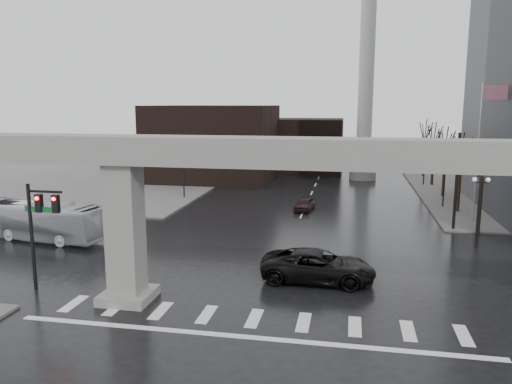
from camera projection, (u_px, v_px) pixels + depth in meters
ground at (258, 310)px, 25.16m from camera, size 160.00×160.00×0.00m
sidewalk_nw at (113, 183)px, 64.77m from camera, size 28.00×36.00×0.15m
elevated_guideway at (284, 176)px, 23.72m from camera, size 48.00×2.60×8.70m
building_far_left at (214, 143)px, 67.49m from camera, size 16.00×14.00×10.00m
building_far_mid at (308, 146)px, 75.11m from camera, size 10.00×10.00×8.00m
smokestack at (366, 80)px, 66.19m from camera, size 3.60×3.60×30.00m
signal_mast_arm at (409, 159)px, 40.65m from camera, size 12.12×0.43×8.00m
signal_left_pole at (39, 219)px, 27.20m from camera, size 2.30×0.30×6.00m
flagpole_assembly at (483, 136)px, 42.28m from camera, size 2.06×0.12×12.00m
lamp_right_0 at (480, 200)px, 35.59m from camera, size 1.22×0.32×5.11m
lamp_right_1 at (445, 173)px, 49.13m from camera, size 1.22×0.32×5.11m
lamp_right_2 at (425, 158)px, 62.66m from camera, size 1.22×0.32×5.11m
lamp_left_0 at (127, 188)px, 40.59m from camera, size 1.22×0.32×5.11m
lamp_left_1 at (183, 167)px, 54.13m from camera, size 1.22×0.32×5.11m
lamp_left_2 at (217, 154)px, 67.66m from camera, size 1.22×0.32×5.11m
tree_right_0 at (480, 200)px, 39.40m from camera, size 1.09×1.58×7.50m
tree_right_1 at (460, 183)px, 47.13m from camera, size 1.09×1.61×7.67m
tree_right_2 at (445, 171)px, 54.85m from camera, size 1.10×1.63×7.85m
tree_right_3 at (433, 162)px, 62.58m from camera, size 1.11×1.66×8.02m
tree_right_4 at (424, 155)px, 70.30m from camera, size 1.12×1.69×8.19m
pickup_truck at (318, 266)px, 29.09m from camera, size 6.69×3.20×1.84m
city_bus at (40, 221)px, 37.87m from camera, size 10.90×4.26×2.96m
far_car at (305, 204)px, 48.50m from camera, size 2.06×3.92×1.27m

